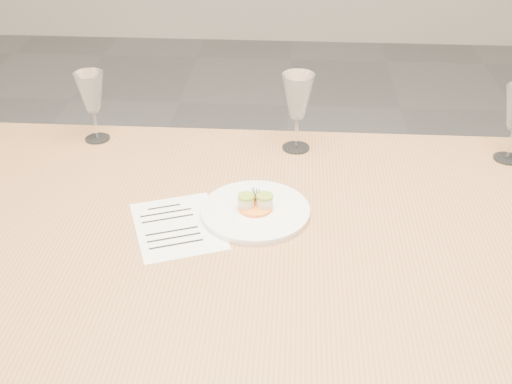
# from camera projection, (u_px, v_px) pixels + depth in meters

# --- Properties ---
(dining_table) EXTENTS (2.40, 1.00, 0.75)m
(dining_table) POSITION_uv_depth(u_px,v_px,m) (275.00, 251.00, 1.52)
(dining_table) COLOR #AE7A4B
(dining_table) RESTS_ON ground
(dinner_plate) EXTENTS (0.26, 0.26, 0.07)m
(dinner_plate) POSITION_uv_depth(u_px,v_px,m) (256.00, 210.00, 1.53)
(dinner_plate) COLOR white
(dinner_plate) RESTS_ON dining_table
(recipe_sheet) EXTENTS (0.27, 0.30, 0.00)m
(recipe_sheet) POSITION_uv_depth(u_px,v_px,m) (178.00, 226.00, 1.49)
(recipe_sheet) COLOR white
(recipe_sheet) RESTS_ON dining_table
(wine_glass_1) EXTENTS (0.08, 0.08, 0.20)m
(wine_glass_1) POSITION_uv_depth(u_px,v_px,m) (91.00, 94.00, 1.79)
(wine_glass_1) COLOR white
(wine_glass_1) RESTS_ON dining_table
(wine_glass_2) EXTENTS (0.09, 0.09, 0.22)m
(wine_glass_2) POSITION_uv_depth(u_px,v_px,m) (298.00, 98.00, 1.73)
(wine_glass_2) COLOR white
(wine_glass_2) RESTS_ON dining_table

